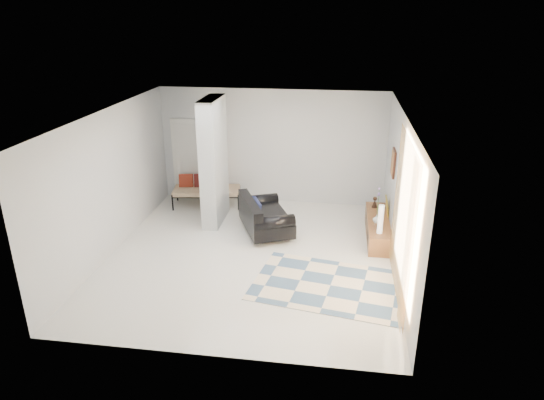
# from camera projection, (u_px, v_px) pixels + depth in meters

# --- Properties ---
(floor) EXTENTS (6.00, 6.00, 0.00)m
(floor) POSITION_uv_depth(u_px,v_px,m) (250.00, 256.00, 9.56)
(floor) COLOR silver
(floor) RESTS_ON ground
(ceiling) EXTENTS (6.00, 6.00, 0.00)m
(ceiling) POSITION_uv_depth(u_px,v_px,m) (248.00, 115.00, 8.53)
(ceiling) COLOR white
(ceiling) RESTS_ON wall_back
(wall_back) EXTENTS (6.00, 0.00, 6.00)m
(wall_back) POSITION_uv_depth(u_px,v_px,m) (272.00, 147.00, 11.80)
(wall_back) COLOR silver
(wall_back) RESTS_ON ground
(wall_front) EXTENTS (6.00, 0.00, 6.00)m
(wall_front) POSITION_uv_depth(u_px,v_px,m) (206.00, 268.00, 6.28)
(wall_front) COLOR silver
(wall_front) RESTS_ON ground
(wall_left) EXTENTS (0.00, 6.00, 6.00)m
(wall_left) POSITION_uv_depth(u_px,v_px,m) (110.00, 182.00, 9.41)
(wall_left) COLOR silver
(wall_left) RESTS_ON ground
(wall_right) EXTENTS (0.00, 6.00, 6.00)m
(wall_right) POSITION_uv_depth(u_px,v_px,m) (400.00, 197.00, 8.68)
(wall_right) COLOR silver
(wall_right) RESTS_ON ground
(partition_column) EXTENTS (0.35, 1.20, 2.80)m
(partition_column) POSITION_uv_depth(u_px,v_px,m) (214.00, 162.00, 10.66)
(partition_column) COLOR #ABB0B2
(partition_column) RESTS_ON floor
(hallway_door) EXTENTS (0.85, 0.06, 2.04)m
(hallway_door) POSITION_uv_depth(u_px,v_px,m) (189.00, 159.00, 12.19)
(hallway_door) COLOR silver
(hallway_door) RESTS_ON floor
(curtain) EXTENTS (0.00, 2.55, 2.55)m
(curtain) POSITION_uv_depth(u_px,v_px,m) (402.00, 220.00, 7.61)
(curtain) COLOR #FFAD43
(curtain) RESTS_ON wall_right
(wall_art) EXTENTS (0.04, 0.45, 0.55)m
(wall_art) POSITION_uv_depth(u_px,v_px,m) (393.00, 163.00, 9.74)
(wall_art) COLOR #38190F
(wall_art) RESTS_ON wall_right
(media_console) EXTENTS (0.45, 1.96, 0.80)m
(media_console) POSITION_uv_depth(u_px,v_px,m) (378.00, 227.00, 10.30)
(media_console) COLOR brown
(media_console) RESTS_ON floor
(loveseat) EXTENTS (1.43, 1.75, 0.76)m
(loveseat) POSITION_uv_depth(u_px,v_px,m) (263.00, 217.00, 10.46)
(loveseat) COLOR silver
(loveseat) RESTS_ON floor
(daybed) EXTENTS (1.70, 0.92, 0.77)m
(daybed) POSITION_uv_depth(u_px,v_px,m) (206.00, 189.00, 11.89)
(daybed) COLOR black
(daybed) RESTS_ON floor
(area_rug) EXTENTS (2.92, 2.19, 0.01)m
(area_rug) POSITION_uv_depth(u_px,v_px,m) (331.00, 285.00, 8.51)
(area_rug) COLOR beige
(area_rug) RESTS_ON floor
(cylinder_lamp) EXTENTS (0.11, 0.11, 0.59)m
(cylinder_lamp) POSITION_uv_depth(u_px,v_px,m) (381.00, 219.00, 9.49)
(cylinder_lamp) COLOR white
(cylinder_lamp) RESTS_ON media_console
(bronze_figurine) EXTENTS (0.13, 0.13, 0.25)m
(bronze_figurine) POSITION_uv_depth(u_px,v_px,m) (375.00, 202.00, 10.79)
(bronze_figurine) COLOR black
(bronze_figurine) RESTS_ON media_console
(vase) EXTENTS (0.17, 0.17, 0.17)m
(vase) POSITION_uv_depth(u_px,v_px,m) (377.00, 219.00, 10.03)
(vase) COLOR silver
(vase) RESTS_ON media_console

